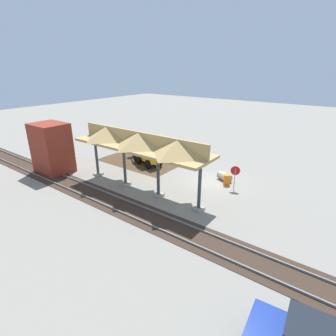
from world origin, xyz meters
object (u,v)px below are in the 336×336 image
Objects in this scene: backhoe at (147,152)px; traffic_barrel at (227,180)px; stop_sign at (235,173)px; concrete_pipe at (224,177)px; brick_utility_building at (52,148)px.

backhoe reaches higher than traffic_barrel.
stop_sign is 2.12m from concrete_pipe.
backhoe is at bearing -1.89° from stop_sign.
stop_sign reaches higher than traffic_barrel.
brick_utility_building reaches higher than backhoe.
brick_utility_building is (5.79, 6.94, 1.08)m from backhoe.
brick_utility_building reaches higher than traffic_barrel.
backhoe reaches higher than concrete_pipe.
backhoe is 8.93m from traffic_barrel.
stop_sign reaches higher than concrete_pipe.
brick_utility_building is 16.42m from traffic_barrel.
brick_utility_building reaches higher than concrete_pipe.
traffic_barrel is at bearing -154.23° from brick_utility_building.
brick_utility_building is at bearing 25.77° from traffic_barrel.
brick_utility_building reaches higher than stop_sign.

